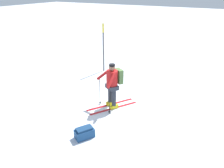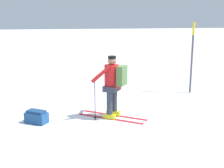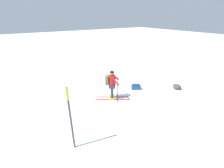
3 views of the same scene
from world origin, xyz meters
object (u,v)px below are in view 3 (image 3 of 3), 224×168
Objects in this scene: skier at (111,83)px; trail_marker at (70,115)px; dropped_backpack at (136,87)px; rock_boulder at (177,87)px.

trail_marker reaches higher than skier.
dropped_backpack is 5.52m from trail_marker.
trail_marker is (2.16, -2.93, 0.43)m from skier.
trail_marker reaches higher than rock_boulder.
trail_marker is 4.42× the size of rock_boulder.
rock_boulder is (1.21, 4.13, -0.79)m from skier.
dropped_backpack is 1.15× the size of rock_boulder.
trail_marker is at bearing -53.61° from skier.
rock_boulder is at bearing 97.67° from trail_marker.
skier is 0.75× the size of trail_marker.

